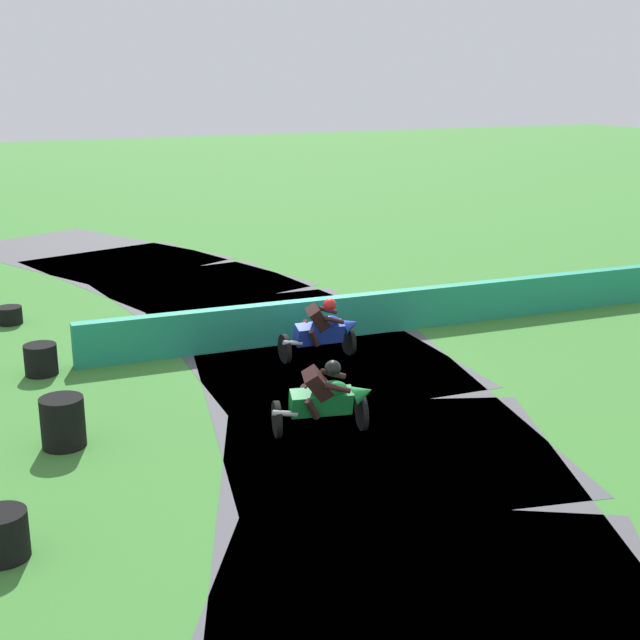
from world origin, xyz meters
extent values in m
plane|color=#38752D|center=(0.00, 0.00, 0.00)|extent=(120.00, 120.00, 0.00)
cube|color=#47474C|center=(-1.58, -7.69, 0.00)|extent=(7.71, 9.56, 0.01)
cube|color=#47474C|center=(-0.48, -3.91, 0.00)|extent=(6.65, 9.14, 0.01)
cube|color=#47474C|center=(-0.02, 0.00, 0.00)|extent=(5.40, 8.47, 0.01)
cube|color=#47474C|center=(-0.19, 3.93, 0.00)|extent=(6.11, 8.87, 0.01)
cube|color=#47474C|center=(-1.01, 7.78, 0.00)|extent=(7.26, 9.40, 0.01)
cube|color=#47474C|center=(-2.44, 11.45, 0.00)|extent=(8.22, 9.68, 0.01)
cube|color=#1E8466|center=(5.32, -0.20, 0.45)|extent=(20.00, 1.03, 0.90)
cylinder|color=black|center=(-0.87, -4.88, 0.28)|extent=(0.25, 0.77, 0.77)
cylinder|color=black|center=(-2.24, -4.58, 0.28)|extent=(0.25, 0.77, 0.77)
cube|color=#198438|center=(-1.58, -4.83, 0.57)|extent=(1.06, 0.60, 0.47)
ellipsoid|color=#198438|center=(-1.42, -4.95, 0.81)|extent=(0.50, 0.43, 0.32)
cone|color=#198438|center=(-0.92, -5.01, 0.68)|extent=(0.46, 0.46, 0.49)
cylinder|color=#B2B2B7|center=(-2.18, -4.78, 0.45)|extent=(0.42, 0.18, 0.18)
cube|color=#331919|center=(-1.68, -4.93, 0.93)|extent=(0.56, 0.44, 0.63)
sphere|color=black|center=(-1.49, -5.07, 1.19)|extent=(0.26, 0.26, 0.26)
cylinder|color=#331919|center=(-1.37, -4.84, 1.01)|extent=(0.44, 0.15, 0.25)
cylinder|color=#331919|center=(-1.45, -5.17, 0.89)|extent=(0.44, 0.15, 0.25)
cylinder|color=#331919|center=(-1.72, -4.63, 0.64)|extent=(0.31, 0.22, 0.42)
cylinder|color=#331919|center=(-1.79, -4.96, 0.52)|extent=(0.31, 0.22, 0.42)
cylinder|color=black|center=(0.65, -1.27, 0.28)|extent=(0.12, 0.77, 0.76)
cylinder|color=black|center=(-0.75, -1.22, 0.28)|extent=(0.12, 0.77, 0.76)
cube|color=#1E38B2|center=(-0.05, -1.35, 0.57)|extent=(1.01, 0.44, 0.47)
ellipsoid|color=#1E38B2|center=(0.13, -1.44, 0.81)|extent=(0.45, 0.36, 0.32)
cone|color=#1E38B2|center=(0.63, -1.41, 0.68)|extent=(0.41, 0.44, 0.49)
cylinder|color=#B2B2B7|center=(-0.65, -1.41, 0.45)|extent=(0.41, 0.12, 0.18)
cube|color=#331919|center=(-0.14, -1.47, 0.93)|extent=(0.51, 0.46, 0.63)
sphere|color=red|center=(0.08, -1.57, 1.19)|extent=(0.26, 0.26, 0.26)
cylinder|color=#331919|center=(0.15, -1.32, 1.01)|extent=(0.43, 0.15, 0.25)
cylinder|color=#331919|center=(0.14, -1.66, 0.89)|extent=(0.43, 0.15, 0.25)
cylinder|color=#331919|center=(-0.22, -1.18, 0.64)|extent=(0.28, 0.24, 0.42)
cylinder|color=#331919|center=(-0.24, -1.51, 0.53)|extent=(0.28, 0.24, 0.42)
cylinder|color=black|center=(-6.58, -6.64, 0.10)|extent=(0.63, 0.63, 0.20)
cylinder|color=black|center=(-6.58, -6.64, 0.30)|extent=(0.63, 0.63, 0.20)
cylinder|color=black|center=(-6.58, -6.64, 0.50)|extent=(0.63, 0.63, 0.20)
cylinder|color=black|center=(-5.41, -3.59, 0.10)|extent=(0.68, 0.68, 0.20)
cylinder|color=black|center=(-5.41, -3.59, 0.30)|extent=(0.68, 0.68, 0.20)
cylinder|color=black|center=(-5.41, -3.59, 0.50)|extent=(0.68, 0.68, 0.20)
cylinder|color=black|center=(-5.41, -3.59, 0.70)|extent=(0.68, 0.68, 0.20)
cylinder|color=black|center=(-5.29, 0.04, 0.10)|extent=(0.63, 0.63, 0.20)
cylinder|color=black|center=(-5.29, 0.04, 0.30)|extent=(0.63, 0.63, 0.20)
cylinder|color=black|center=(-5.29, 0.04, 0.50)|extent=(0.63, 0.63, 0.20)
cylinder|color=black|center=(-5.51, 3.99, 0.10)|extent=(0.58, 0.58, 0.20)
cylinder|color=black|center=(-5.51, 3.99, 0.30)|extent=(0.58, 0.58, 0.20)
camera|label=1|loc=(-6.96, -16.75, 5.65)|focal=49.27mm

